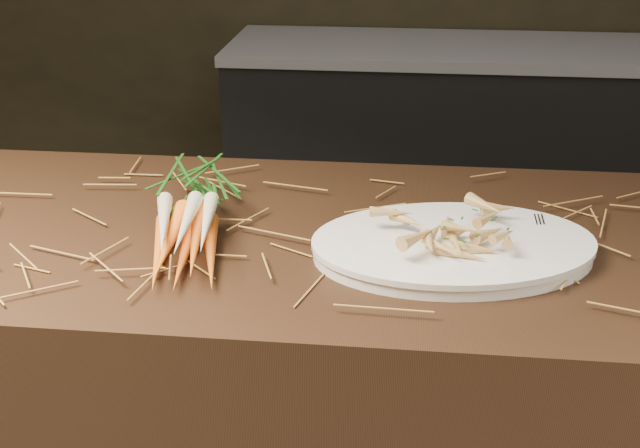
{
  "coord_description": "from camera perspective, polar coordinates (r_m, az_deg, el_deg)",
  "views": [
    {
      "loc": [
        0.07,
        -0.93,
        1.47
      ],
      "look_at": [
        -0.05,
        0.2,
        0.96
      ],
      "focal_mm": 45.0,
      "sensor_mm": 36.0,
      "label": 1
    }
  ],
  "objects": [
    {
      "name": "straw_bedding",
      "position": [
        1.36,
        2.47,
        -0.3
      ],
      "size": [
        1.4,
        0.6,
        0.02
      ],
      "primitive_type": null,
      "color": "#A7732C",
      "rests_on": "main_counter"
    },
    {
      "name": "main_counter",
      "position": [
        1.6,
        2.17,
        -15.39
      ],
      "size": [
        2.4,
        0.7,
        0.9
      ],
      "primitive_type": "cube",
      "color": "black",
      "rests_on": "ground"
    },
    {
      "name": "root_veg_bunch",
      "position": [
        1.38,
        -9.04,
        1.29
      ],
      "size": [
        0.21,
        0.46,
        0.09
      ],
      "rotation": [
        0.0,
        0.0,
        0.15
      ],
      "color": "#E95819",
      "rests_on": "main_counter"
    },
    {
      "name": "serving_fork",
      "position": [
        1.32,
        16.43,
        -1.35
      ],
      "size": [
        0.02,
        0.17,
        0.0
      ],
      "primitive_type": "cube",
      "rotation": [
        0.0,
        0.0,
        -0.03
      ],
      "color": "silver",
      "rests_on": "serving_platter"
    },
    {
      "name": "back_counter",
      "position": [
        3.29,
        9.83,
        5.3
      ],
      "size": [
        1.82,
        0.62,
        0.84
      ],
      "color": "black",
      "rests_on": "ground"
    },
    {
      "name": "roasted_veg_heap",
      "position": [
        1.28,
        9.55,
        -0.28
      ],
      "size": [
        0.24,
        0.19,
        0.05
      ],
      "primitive_type": null,
      "rotation": [
        0.0,
        0.0,
        0.17
      ],
      "color": "tan",
      "rests_on": "serving_platter"
    },
    {
      "name": "serving_platter",
      "position": [
        1.29,
        9.44,
        -1.76
      ],
      "size": [
        0.49,
        0.37,
        0.02
      ],
      "primitive_type": null,
      "rotation": [
        0.0,
        0.0,
        0.17
      ],
      "color": "white",
      "rests_on": "main_counter"
    }
  ]
}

